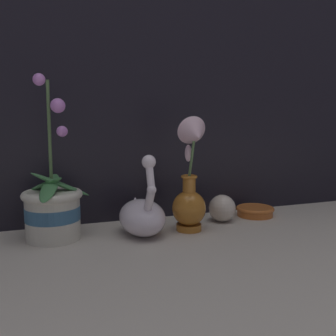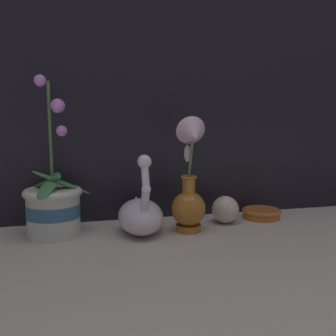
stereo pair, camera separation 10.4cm
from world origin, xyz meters
name	(u,v)px [view 2 (the right image)]	position (x,y,z in m)	size (l,w,h in m)	color
ground_plane	(179,243)	(0.00, 0.00, 0.00)	(2.80, 2.80, 0.00)	#BCB2A3
window_backdrop	(156,10)	(0.00, 0.26, 0.60)	(2.80, 0.03, 1.20)	black
orchid_potted_plant	(53,205)	(-0.29, 0.14, 0.08)	(0.17, 0.18, 0.40)	beige
swan_figurine	(140,214)	(-0.08, 0.10, 0.05)	(0.12, 0.19, 0.21)	white
blue_vase	(190,190)	(0.05, 0.08, 0.11)	(0.09, 0.12, 0.30)	#B26B23
glass_sphere	(225,210)	(0.17, 0.14, 0.04)	(0.08, 0.08, 0.08)	beige
amber_dish	(261,213)	(0.30, 0.16, 0.02)	(0.11, 0.11, 0.03)	#C66628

